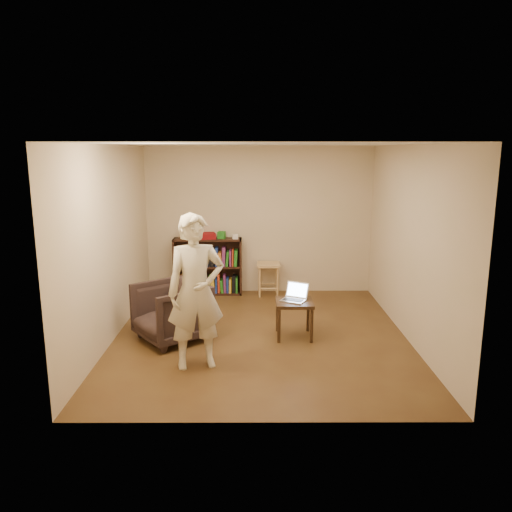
{
  "coord_description": "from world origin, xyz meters",
  "views": [
    {
      "loc": [
        -0.08,
        -6.54,
        2.54
      ],
      "look_at": [
        -0.06,
        0.35,
        1.06
      ],
      "focal_mm": 35.0,
      "sensor_mm": 36.0,
      "label": 1
    }
  ],
  "objects_px": {
    "laptop": "(295,296)",
    "bookshelf": "(208,269)",
    "person": "(196,292)",
    "stool": "(268,269)",
    "side_table": "(294,307)",
    "armchair": "(172,312)"
  },
  "relations": [
    {
      "from": "stool",
      "to": "laptop",
      "type": "height_order",
      "value": "laptop"
    },
    {
      "from": "armchair",
      "to": "side_table",
      "type": "distance_m",
      "value": 1.67
    },
    {
      "from": "armchair",
      "to": "bookshelf",
      "type": "bearing_deg",
      "value": 134.86
    },
    {
      "from": "bookshelf",
      "to": "laptop",
      "type": "relative_size",
      "value": 2.86
    },
    {
      "from": "stool",
      "to": "side_table",
      "type": "distance_m",
      "value": 2.05
    },
    {
      "from": "armchair",
      "to": "person",
      "type": "xyz_separation_m",
      "value": [
        0.44,
        -0.84,
        0.52
      ]
    },
    {
      "from": "laptop",
      "to": "person",
      "type": "xyz_separation_m",
      "value": [
        -1.23,
        -0.98,
        0.35
      ]
    },
    {
      "from": "armchair",
      "to": "laptop",
      "type": "bearing_deg",
      "value": 57.33
    },
    {
      "from": "armchair",
      "to": "stool",
      "type": "bearing_deg",
      "value": 109.58
    },
    {
      "from": "bookshelf",
      "to": "laptop",
      "type": "xyz_separation_m",
      "value": [
        1.38,
        -2.08,
        0.13
      ]
    },
    {
      "from": "stool",
      "to": "laptop",
      "type": "distance_m",
      "value": 2.0
    },
    {
      "from": "laptop",
      "to": "stool",
      "type": "bearing_deg",
      "value": 125.53
    },
    {
      "from": "laptop",
      "to": "person",
      "type": "relative_size",
      "value": 0.23
    },
    {
      "from": "bookshelf",
      "to": "side_table",
      "type": "distance_m",
      "value": 2.53
    },
    {
      "from": "bookshelf",
      "to": "person",
      "type": "relative_size",
      "value": 0.66
    },
    {
      "from": "laptop",
      "to": "bookshelf",
      "type": "bearing_deg",
      "value": 150.32
    },
    {
      "from": "side_table",
      "to": "person",
      "type": "height_order",
      "value": "person"
    },
    {
      "from": "stool",
      "to": "person",
      "type": "distance_m",
      "value": 3.14
    },
    {
      "from": "stool",
      "to": "laptop",
      "type": "bearing_deg",
      "value": -81.2
    },
    {
      "from": "armchair",
      "to": "person",
      "type": "relative_size",
      "value": 0.47
    },
    {
      "from": "bookshelf",
      "to": "armchair",
      "type": "xyz_separation_m",
      "value": [
        -0.29,
        -2.23,
        -0.05
      ]
    },
    {
      "from": "armchair",
      "to": "laptop",
      "type": "distance_m",
      "value": 1.69
    }
  ]
}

